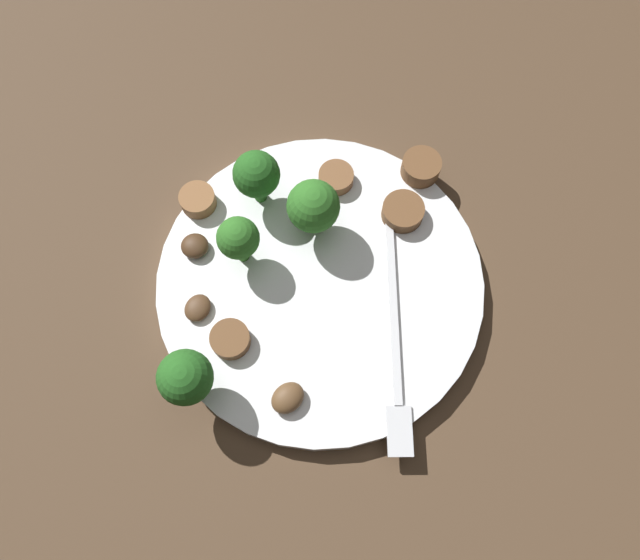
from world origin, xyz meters
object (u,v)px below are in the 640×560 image
object	(u,v)px
plate	(320,283)
broccoli_floret_3	(186,378)
sausage_slice_0	(230,339)
mushroom_2	(288,398)
sausage_slice_2	(403,212)
sausage_slice_3	(421,167)
sausage_slice_1	(198,200)
broccoli_floret_1	(313,207)
mushroom_1	(198,308)
sausage_slice_4	(336,178)
broccoli_floret_2	(238,239)
broccoli_floret_0	(257,175)
fork	(395,349)
mushroom_0	(195,246)

from	to	relation	value
plate	broccoli_floret_3	xyz separation A→B (m)	(0.09, -0.09, 0.04)
sausage_slice_0	mushroom_2	size ratio (longest dim) A/B	1.16
sausage_slice_2	sausage_slice_0	bearing A→B (deg)	-49.73
sausage_slice_2	sausage_slice_3	world-z (taller)	sausage_slice_3
sausage_slice_1	broccoli_floret_1	bearing A→B (deg)	79.30
sausage_slice_0	sausage_slice_1	bearing A→B (deg)	-162.52
sausage_slice_3	sausage_slice_2	bearing A→B (deg)	-20.56
broccoli_floret_3	mushroom_1	world-z (taller)	broccoli_floret_3
sausage_slice_4	mushroom_1	xyz separation A→B (m)	(0.11, -0.10, -0.00)
broccoli_floret_1	sausage_slice_4	size ratio (longest dim) A/B	1.99
broccoli_floret_2	sausage_slice_1	size ratio (longest dim) A/B	1.79
sausage_slice_4	sausage_slice_1	bearing A→B (deg)	-77.35
sausage_slice_1	mushroom_1	bearing A→B (deg)	5.59
broccoli_floret_0	sausage_slice_3	world-z (taller)	broccoli_floret_0
fork	mushroom_2	xyz separation A→B (m)	(0.04, -0.08, 0.00)
sausage_slice_1	sausage_slice_3	size ratio (longest dim) A/B	0.90
broccoli_floret_3	sausage_slice_4	xyz separation A→B (m)	(-0.17, 0.10, -0.03)
broccoli_floret_0	sausage_slice_3	size ratio (longest dim) A/B	1.73
plate	broccoli_floret_3	distance (m)	0.13
broccoli_floret_1	sausage_slice_1	distance (m)	0.10
sausage_slice_0	sausage_slice_1	xyz separation A→B (m)	(-0.11, -0.04, 0.00)
mushroom_2	broccoli_floret_2	bearing A→B (deg)	-159.69
sausage_slice_1	mushroom_0	distance (m)	0.04
broccoli_floret_2	mushroom_1	world-z (taller)	broccoli_floret_2
mushroom_2	broccoli_floret_1	bearing A→B (deg)	174.49
broccoli_floret_2	broccoli_floret_3	size ratio (longest dim) A/B	0.90
plate	mushroom_2	world-z (taller)	mushroom_2
plate	broccoli_floret_3	bearing A→B (deg)	-45.41
fork	sausage_slice_1	xyz separation A→B (m)	(-0.11, -0.16, 0.00)
broccoli_floret_1	sausage_slice_2	size ratio (longest dim) A/B	1.71
broccoli_floret_0	sausage_slice_0	size ratio (longest dim) A/B	1.86
sausage_slice_0	sausage_slice_3	world-z (taller)	sausage_slice_3
broccoli_floret_3	sausage_slice_2	world-z (taller)	broccoli_floret_3
fork	broccoli_floret_0	bearing A→B (deg)	-141.18
broccoli_floret_0	sausage_slice_3	bearing A→B (deg)	102.07
plate	broccoli_floret_1	bearing A→B (deg)	-171.62
sausage_slice_0	mushroom_0	world-z (taller)	same
sausage_slice_1	broccoli_floret_3	bearing A→B (deg)	4.94
sausage_slice_0	sausage_slice_4	xyz separation A→B (m)	(-0.14, 0.07, -0.00)
broccoli_floret_1	mushroom_2	world-z (taller)	broccoli_floret_1
broccoli_floret_2	sausage_slice_3	size ratio (longest dim) A/B	1.61
sausage_slice_2	mushroom_2	xyz separation A→B (m)	(0.15, -0.08, -0.00)
fork	sausage_slice_4	xyz separation A→B (m)	(-0.14, -0.05, 0.00)
broccoli_floret_3	sausage_slice_3	distance (m)	0.25
broccoli_floret_2	sausage_slice_2	size ratio (longest dim) A/B	1.53
broccoli_floret_2	mushroom_2	world-z (taller)	broccoli_floret_2
broccoli_floret_3	broccoli_floret_0	bearing A→B (deg)	166.81
plate	sausage_slice_0	xyz separation A→B (m)	(0.05, -0.06, 0.01)
plate	broccoli_floret_1	world-z (taller)	broccoli_floret_1
sausage_slice_3	sausage_slice_0	bearing A→B (deg)	-43.94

